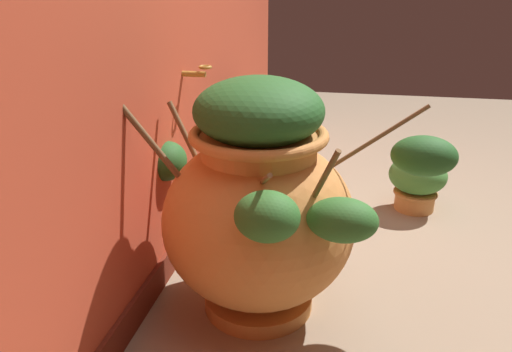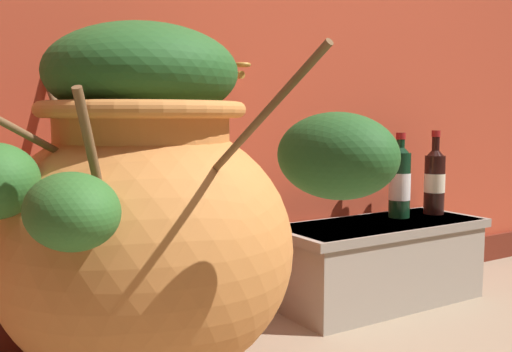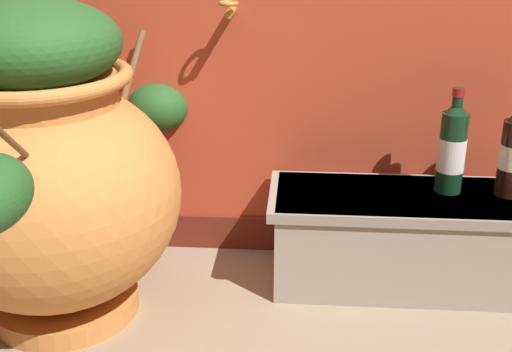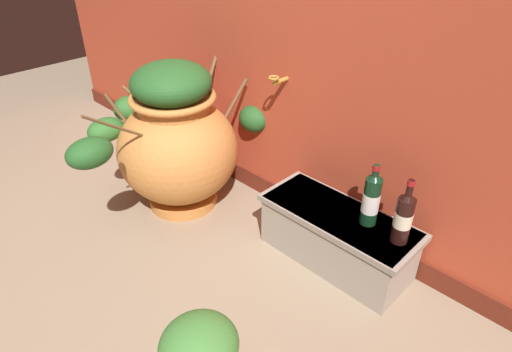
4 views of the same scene
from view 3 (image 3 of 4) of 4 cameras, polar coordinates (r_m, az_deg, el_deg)
The scene contains 3 objects.
terracotta_urn at distance 1.77m, azimuth -17.74°, elevation 0.33°, with size 0.74×1.25×0.87m.
stone_ledge at distance 1.99m, azimuth 12.53°, elevation -5.04°, with size 0.78×0.32×0.29m.
wine_bottle_middle at distance 1.94m, azimuth 16.80°, elevation 2.49°, with size 0.08×0.08×0.31m.
Camera 3 is at (0.29, -0.83, 1.05)m, focal length 45.72 mm.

